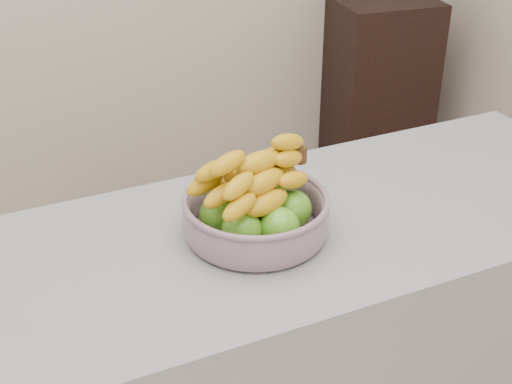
# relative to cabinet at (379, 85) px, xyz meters

# --- Properties ---
(cabinet) EXTENTS (0.51, 0.43, 0.84)m
(cabinet) POSITION_rel_cabinet_xyz_m (0.00, 0.00, 0.00)
(cabinet) COLOR black
(cabinet) RESTS_ON ground
(fruit_bowl) EXTENTS (0.30, 0.30, 0.19)m
(fruit_bowl) POSITION_rel_cabinet_xyz_m (-1.44, -1.65, 0.54)
(fruit_bowl) COLOR #95A1B3
(fruit_bowl) RESTS_ON counter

